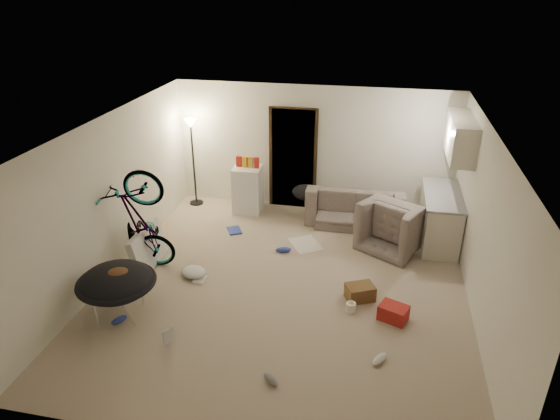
% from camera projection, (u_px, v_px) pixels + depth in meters
% --- Properties ---
extents(floor, '(5.50, 6.00, 0.02)m').
position_uv_depth(floor, '(284.00, 286.00, 7.73)').
color(floor, tan).
rests_on(floor, ground).
extents(ceiling, '(5.50, 6.00, 0.02)m').
position_uv_depth(ceiling, '(284.00, 128.00, 6.65)').
color(ceiling, white).
rests_on(ceiling, wall_back).
extents(wall_back, '(5.50, 0.02, 2.50)m').
position_uv_depth(wall_back, '(314.00, 149.00, 9.85)').
color(wall_back, white).
rests_on(wall_back, floor).
extents(wall_front, '(5.50, 0.02, 2.50)m').
position_uv_depth(wall_front, '(219.00, 354.00, 4.52)').
color(wall_front, white).
rests_on(wall_front, floor).
extents(wall_left, '(0.02, 6.00, 2.50)m').
position_uv_depth(wall_left, '(109.00, 198.00, 7.69)').
color(wall_left, white).
rests_on(wall_left, floor).
extents(wall_right, '(0.02, 6.00, 2.50)m').
position_uv_depth(wall_right, '(486.00, 231.00, 6.68)').
color(wall_right, white).
rests_on(wall_right, floor).
extents(doorway, '(0.85, 0.10, 2.04)m').
position_uv_depth(doorway, '(293.00, 159.00, 9.99)').
color(doorway, black).
rests_on(doorway, floor).
extents(door_trim, '(0.97, 0.04, 2.10)m').
position_uv_depth(door_trim, '(293.00, 159.00, 9.96)').
color(door_trim, black).
rests_on(door_trim, floor).
extents(floor_lamp, '(0.28, 0.28, 1.81)m').
position_uv_depth(floor_lamp, '(192.00, 144.00, 9.95)').
color(floor_lamp, black).
rests_on(floor_lamp, floor).
extents(kitchen_counter, '(0.60, 1.50, 0.88)m').
position_uv_depth(kitchen_counter, '(440.00, 219.00, 8.86)').
color(kitchen_counter, beige).
rests_on(kitchen_counter, floor).
extents(counter_top, '(0.64, 1.54, 0.04)m').
position_uv_depth(counter_top, '(443.00, 195.00, 8.66)').
color(counter_top, gray).
rests_on(counter_top, kitchen_counter).
extents(kitchen_uppers, '(0.38, 1.40, 0.65)m').
position_uv_depth(kitchen_uppers, '(460.00, 137.00, 8.19)').
color(kitchen_uppers, beige).
rests_on(kitchen_uppers, wall_right).
extents(sofa, '(1.85, 0.73, 0.54)m').
position_uv_depth(sofa, '(355.00, 209.00, 9.61)').
color(sofa, '#323932').
rests_on(sofa, floor).
extents(armchair, '(1.32, 1.27, 0.66)m').
position_uv_depth(armchair, '(398.00, 228.00, 8.76)').
color(armchair, '#323932').
rests_on(armchair, floor).
extents(bicycle, '(1.89, 0.96, 1.05)m').
position_uv_depth(bicycle, '(143.00, 243.00, 7.97)').
color(bicycle, black).
rests_on(bicycle, floor).
extents(book_asset, '(0.28, 0.26, 0.02)m').
position_uv_depth(book_asset, '(164.00, 346.00, 6.47)').
color(book_asset, '#A41E18').
rests_on(book_asset, floor).
extents(mini_fridge, '(0.57, 0.57, 0.94)m').
position_uv_depth(mini_fridge, '(248.00, 189.00, 10.00)').
color(mini_fridge, white).
rests_on(mini_fridge, floor).
extents(snack_box_0, '(0.10, 0.07, 0.30)m').
position_uv_depth(snack_box_0, '(239.00, 163.00, 9.81)').
color(snack_box_0, '#A41E18').
rests_on(snack_box_0, mini_fridge).
extents(snack_box_1, '(0.11, 0.09, 0.30)m').
position_uv_depth(snack_box_1, '(245.00, 164.00, 9.79)').
color(snack_box_1, orange).
rests_on(snack_box_1, mini_fridge).
extents(snack_box_2, '(0.10, 0.08, 0.30)m').
position_uv_depth(snack_box_2, '(251.00, 164.00, 9.76)').
color(snack_box_2, gold).
rests_on(snack_box_2, mini_fridge).
extents(snack_box_3, '(0.11, 0.09, 0.30)m').
position_uv_depth(snack_box_3, '(257.00, 165.00, 9.74)').
color(snack_box_3, '#A41E18').
rests_on(snack_box_3, mini_fridge).
extents(saucer_chair, '(1.08, 1.08, 0.77)m').
position_uv_depth(saucer_chair, '(117.00, 288.00, 6.87)').
color(saucer_chair, silver).
rests_on(saucer_chair, floor).
extents(hoodie, '(0.61, 0.57, 0.22)m').
position_uv_depth(hoodie, '(118.00, 277.00, 6.74)').
color(hoodie, '#52301C').
rests_on(hoodie, saucer_chair).
extents(sofa_drape, '(0.64, 0.57, 0.28)m').
position_uv_depth(sofa_drape, '(306.00, 192.00, 9.67)').
color(sofa_drape, black).
rests_on(sofa_drape, sofa).
extents(tv_box, '(0.26, 0.98, 0.66)m').
position_uv_depth(tv_box, '(148.00, 248.00, 8.15)').
color(tv_box, silver).
rests_on(tv_box, floor).
extents(drink_case_a, '(0.49, 0.43, 0.23)m').
position_uv_depth(drink_case_a, '(360.00, 292.00, 7.37)').
color(drink_case_a, brown).
rests_on(drink_case_a, floor).
extents(drink_case_b, '(0.46, 0.40, 0.22)m').
position_uv_depth(drink_case_b, '(393.00, 313.00, 6.93)').
color(drink_case_b, '#A41E18').
rests_on(drink_case_b, floor).
extents(juicer, '(0.14, 0.14, 0.21)m').
position_uv_depth(juicer, '(351.00, 307.00, 7.10)').
color(juicer, white).
rests_on(juicer, floor).
extents(newspaper, '(0.72, 0.76, 0.01)m').
position_uv_depth(newspaper, '(306.00, 244.00, 8.91)').
color(newspaper, beige).
rests_on(newspaper, floor).
extents(book_blue, '(0.35, 0.39, 0.03)m').
position_uv_depth(book_blue, '(234.00, 230.00, 9.36)').
color(book_blue, '#2B3B9E').
rests_on(book_blue, floor).
extents(book_white, '(0.18, 0.23, 0.02)m').
position_uv_depth(book_white, '(200.00, 279.00, 7.87)').
color(book_white, silver).
rests_on(book_white, floor).
extents(shoe_0, '(0.29, 0.19, 0.10)m').
position_uv_depth(shoe_0, '(283.00, 250.00, 8.63)').
color(shoe_0, '#2B3B9E').
rests_on(shoe_0, floor).
extents(shoe_2, '(0.21, 0.25, 0.09)m').
position_uv_depth(shoe_2, '(119.00, 320.00, 6.90)').
color(shoe_2, '#2B3B9E').
rests_on(shoe_2, floor).
extents(shoe_3, '(0.25, 0.23, 0.09)m').
position_uv_depth(shoe_3, '(271.00, 379.00, 5.88)').
color(shoe_3, slate).
rests_on(shoe_3, floor).
extents(shoe_4, '(0.23, 0.28, 0.10)m').
position_uv_depth(shoe_4, '(379.00, 359.00, 6.19)').
color(shoe_4, white).
rests_on(shoe_4, floor).
extents(clothes_lump_b, '(0.46, 0.40, 0.14)m').
position_uv_depth(clothes_lump_b, '(328.00, 214.00, 9.88)').
color(clothes_lump_b, black).
rests_on(clothes_lump_b, floor).
extents(clothes_lump_c, '(0.54, 0.51, 0.13)m').
position_uv_depth(clothes_lump_c, '(194.00, 272.00, 7.96)').
color(clothes_lump_c, silver).
rests_on(clothes_lump_c, floor).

